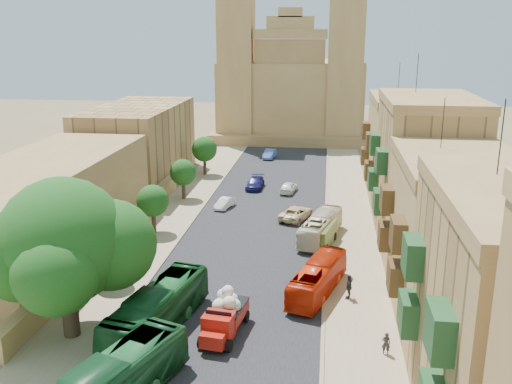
% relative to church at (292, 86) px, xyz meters
% --- Properties ---
extents(ground, '(260.00, 260.00, 0.00)m').
position_rel_church_xyz_m(ground, '(0.00, -78.61, -9.52)').
color(ground, brown).
extents(road_surface, '(14.00, 140.00, 0.01)m').
position_rel_church_xyz_m(road_surface, '(0.00, -48.61, -9.51)').
color(road_surface, black).
rests_on(road_surface, ground).
extents(sidewalk_east, '(5.00, 140.00, 0.01)m').
position_rel_church_xyz_m(sidewalk_east, '(9.50, -48.61, -9.51)').
color(sidewalk_east, '#968362').
rests_on(sidewalk_east, ground).
extents(sidewalk_west, '(5.00, 140.00, 0.01)m').
position_rel_church_xyz_m(sidewalk_west, '(-9.50, -48.61, -9.51)').
color(sidewalk_west, '#968362').
rests_on(sidewalk_west, ground).
extents(kerb_east, '(0.25, 140.00, 0.12)m').
position_rel_church_xyz_m(kerb_east, '(7.00, -48.61, -9.46)').
color(kerb_east, '#968362').
rests_on(kerb_east, ground).
extents(kerb_west, '(0.25, 140.00, 0.12)m').
position_rel_church_xyz_m(kerb_west, '(-7.00, -48.61, -9.46)').
color(kerb_west, '#968362').
rests_on(kerb_west, ground).
extents(townhouse_b, '(9.00, 14.00, 14.90)m').
position_rel_church_xyz_m(townhouse_b, '(15.95, -67.61, -3.86)').
color(townhouse_b, '#A07C48').
rests_on(townhouse_b, ground).
extents(townhouse_c, '(9.00, 14.00, 17.40)m').
position_rel_church_xyz_m(townhouse_c, '(15.95, -53.61, -2.61)').
color(townhouse_c, '#AB844D').
rests_on(townhouse_c, ground).
extents(townhouse_d, '(9.00, 14.00, 15.90)m').
position_rel_church_xyz_m(townhouse_d, '(15.95, -39.61, -3.36)').
color(townhouse_d, '#A07C48').
rests_on(townhouse_d, ground).
extents(west_wall, '(1.00, 40.00, 1.80)m').
position_rel_church_xyz_m(west_wall, '(-12.50, -58.61, -8.62)').
color(west_wall, '#A07C48').
rests_on(west_wall, ground).
extents(west_building_low, '(10.00, 28.00, 8.40)m').
position_rel_church_xyz_m(west_building_low, '(-18.00, -60.61, -5.32)').
color(west_building_low, olive).
rests_on(west_building_low, ground).
extents(west_building_mid, '(10.00, 22.00, 10.00)m').
position_rel_church_xyz_m(west_building_mid, '(-18.00, -34.61, -4.52)').
color(west_building_mid, '#AB844D').
rests_on(west_building_mid, ground).
extents(church, '(28.00, 22.50, 36.30)m').
position_rel_church_xyz_m(church, '(0.00, 0.00, 0.00)').
color(church, '#A07C48').
rests_on(church, ground).
extents(ficus_tree, '(10.73, 9.88, 10.73)m').
position_rel_church_xyz_m(ficus_tree, '(-9.40, -74.61, -3.17)').
color(ficus_tree, '#3B2B1D').
rests_on(ficus_tree, ground).
extents(street_tree_a, '(2.88, 2.88, 4.43)m').
position_rel_church_xyz_m(street_tree_a, '(-10.00, -66.61, -6.56)').
color(street_tree_a, '#3B2B1D').
rests_on(street_tree_a, ground).
extents(street_tree_b, '(3.19, 3.19, 4.90)m').
position_rel_church_xyz_m(street_tree_b, '(-10.00, -54.61, -6.24)').
color(street_tree_b, '#3B2B1D').
rests_on(street_tree_b, ground).
extents(street_tree_c, '(3.14, 3.14, 4.83)m').
position_rel_church_xyz_m(street_tree_c, '(-10.00, -42.61, -6.29)').
color(street_tree_c, '#3B2B1D').
rests_on(street_tree_c, ground).
extents(street_tree_d, '(3.51, 3.51, 5.39)m').
position_rel_church_xyz_m(street_tree_d, '(-10.00, -30.61, -5.90)').
color(street_tree_d, '#3B2B1D').
rests_on(street_tree_d, ground).
extents(red_truck, '(2.76, 5.58, 3.14)m').
position_rel_church_xyz_m(red_truck, '(0.51, -73.26, -8.14)').
color(red_truck, '#AB180D').
rests_on(red_truck, ground).
extents(olive_pickup, '(3.18, 5.21, 2.01)m').
position_rel_church_xyz_m(olive_pickup, '(6.50, -56.00, -8.54)').
color(olive_pickup, '#495720').
rests_on(olive_pickup, ground).
extents(bus_green_north, '(4.83, 11.35, 3.08)m').
position_rel_church_xyz_m(bus_green_north, '(-4.00, -73.40, -7.98)').
color(bus_green_north, '#135021').
rests_on(bus_green_north, ground).
extents(bus_red_east, '(4.60, 9.26, 2.52)m').
position_rel_church_xyz_m(bus_red_east, '(6.50, -66.34, -8.26)').
color(bus_red_east, red).
rests_on(bus_red_east, ground).
extents(bus_cream_east, '(4.33, 9.15, 2.48)m').
position_rel_church_xyz_m(bus_cream_east, '(6.50, -54.53, -8.27)').
color(bus_cream_east, beige).
rests_on(bus_cream_east, ground).
extents(car_blue_a, '(2.30, 4.29, 1.39)m').
position_rel_church_xyz_m(car_blue_a, '(-4.12, -67.57, -8.82)').
color(car_blue_a, '#4272AD').
rests_on(car_blue_a, ground).
extents(car_white_a, '(2.06, 3.67, 1.15)m').
position_rel_church_xyz_m(car_white_a, '(-4.48, -45.68, -8.94)').
color(car_white_a, white).
rests_on(car_white_a, ground).
extents(car_cream, '(3.92, 5.55, 1.40)m').
position_rel_church_xyz_m(car_cream, '(3.82, -48.68, -8.81)').
color(car_cream, beige).
rests_on(car_cream, ground).
extents(car_dkblue, '(2.12, 4.87, 1.40)m').
position_rel_church_xyz_m(car_dkblue, '(-2.10, -36.93, -8.82)').
color(car_dkblue, '#0F1045').
rests_on(car_dkblue, ground).
extents(car_white_b, '(2.25, 4.26, 1.38)m').
position_rel_church_xyz_m(car_white_b, '(2.28, -38.36, -8.83)').
color(car_white_b, white).
rests_on(car_white_b, ground).
extents(car_blue_b, '(1.98, 4.41, 1.40)m').
position_rel_church_xyz_m(car_blue_b, '(-2.09, -18.90, -8.81)').
color(car_blue_b, '#4E75CE').
rests_on(car_blue_b, ground).
extents(pedestrian_a, '(0.56, 0.38, 1.49)m').
position_rel_church_xyz_m(pedestrian_a, '(10.91, -74.39, -8.77)').
color(pedestrian_a, '#292729').
rests_on(pedestrian_a, ground).
extents(pedestrian_c, '(0.65, 1.20, 1.93)m').
position_rel_church_xyz_m(pedestrian_c, '(8.85, -66.95, -8.55)').
color(pedestrian_c, '#29282F').
rests_on(pedestrian_c, ground).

